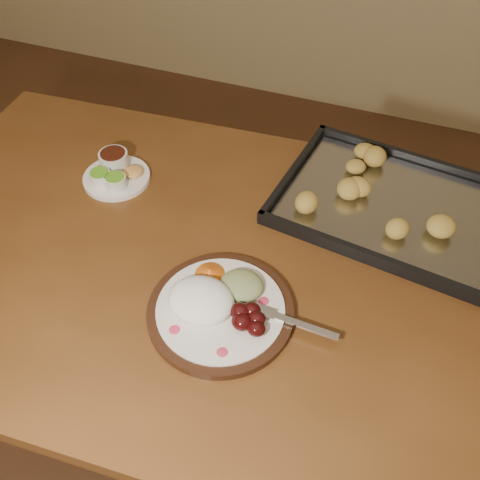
% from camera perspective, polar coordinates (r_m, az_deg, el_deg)
% --- Properties ---
extents(ground, '(4.00, 4.00, 0.00)m').
position_cam_1_polar(ground, '(1.76, -13.53, -20.51)').
color(ground, '#542F1D').
rests_on(ground, ground).
extents(dining_table, '(1.55, 0.99, 0.75)m').
position_cam_1_polar(dining_table, '(1.19, -1.78, -5.34)').
color(dining_table, brown).
rests_on(dining_table, ground).
extents(dinner_plate, '(0.36, 0.28, 0.06)m').
position_cam_1_polar(dinner_plate, '(1.02, -2.33, -6.96)').
color(dinner_plate, black).
rests_on(dinner_plate, dining_table).
extents(condiment_saucer, '(0.16, 0.16, 0.05)m').
position_cam_1_polar(condiment_saucer, '(1.32, -13.20, 7.03)').
color(condiment_saucer, white).
rests_on(condiment_saucer, dining_table).
extents(baking_tray, '(0.54, 0.43, 0.05)m').
position_cam_1_polar(baking_tray, '(1.25, 15.96, 3.67)').
color(baking_tray, black).
rests_on(baking_tray, dining_table).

